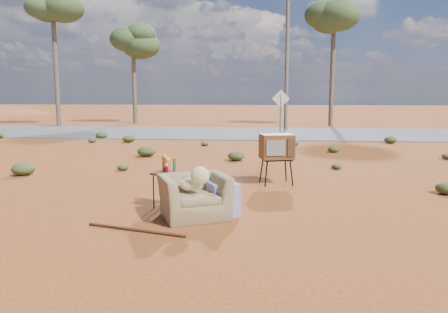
{
  "coord_description": "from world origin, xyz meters",
  "views": [
    {
      "loc": [
        0.78,
        -7.24,
        2.03
      ],
      "look_at": [
        0.01,
        1.19,
        0.8
      ],
      "focal_mm": 35.0,
      "sensor_mm": 36.0,
      "label": 1
    }
  ],
  "objects": [
    {
      "name": "ground",
      "position": [
        0.0,
        0.0,
        0.0
      ],
      "size": [
        140.0,
        140.0,
        0.0
      ],
      "primitive_type": "plane",
      "color": "brown",
      "rests_on": "ground"
    },
    {
      "name": "highway",
      "position": [
        0.0,
        15.0,
        0.02
      ],
      "size": [
        140.0,
        7.0,
        0.04
      ],
      "primitive_type": "cube",
      "color": "#565659",
      "rests_on": "ground"
    },
    {
      "name": "armchair",
      "position": [
        -0.26,
        -0.27,
        0.44
      ],
      "size": [
        1.4,
        1.25,
        0.94
      ],
      "rotation": [
        0.0,
        0.0,
        0.43
      ],
      "color": "olive",
      "rests_on": "ground"
    },
    {
      "name": "tv_unit",
      "position": [
        1.08,
        2.48,
        0.84
      ],
      "size": [
        0.81,
        0.71,
        1.13
      ],
      "rotation": [
        0.0,
        0.0,
        0.24
      ],
      "color": "black",
      "rests_on": "ground"
    },
    {
      "name": "side_table",
      "position": [
        -0.93,
        0.29,
        0.67
      ],
      "size": [
        0.59,
        0.59,
        0.92
      ],
      "rotation": [
        0.0,
        0.0,
        -0.42
      ],
      "color": "#3D2716",
      "rests_on": "ground"
    },
    {
      "name": "rusty_bar",
      "position": [
        -1.09,
        -1.14,
        0.02
      ],
      "size": [
        1.6,
        0.5,
        0.04
      ],
      "primitive_type": "cylinder",
      "rotation": [
        0.0,
        1.57,
        -0.28
      ],
      "color": "#472113",
      "rests_on": "ground"
    },
    {
      "name": "road_sign",
      "position": [
        1.5,
        12.0,
        1.5
      ],
      "size": [
        0.78,
        0.06,
        2.19
      ],
      "color": "brown",
      "rests_on": "ground"
    },
    {
      "name": "eucalyptus_left",
      "position": [
        -12.0,
        19.0,
        6.92
      ],
      "size": [
        3.2,
        3.2,
        8.1
      ],
      "color": "brown",
      "rests_on": "ground"
    },
    {
      "name": "eucalyptus_near_left",
      "position": [
        -8.0,
        22.0,
        5.45
      ],
      "size": [
        3.2,
        3.2,
        6.6
      ],
      "color": "brown",
      "rests_on": "ground"
    },
    {
      "name": "eucalyptus_center",
      "position": [
        5.0,
        21.0,
        6.43
      ],
      "size": [
        3.2,
        3.2,
        7.6
      ],
      "color": "brown",
      "rests_on": "ground"
    },
    {
      "name": "utility_pole_center",
      "position": [
        2.0,
        17.5,
        4.15
      ],
      "size": [
        1.4,
        0.2,
        8.0
      ],
      "color": "brown",
      "rests_on": "ground"
    },
    {
      "name": "scrub_patch",
      "position": [
        -0.82,
        4.41,
        0.14
      ],
      "size": [
        17.49,
        8.07,
        0.33
      ],
      "color": "#3E4C21",
      "rests_on": "ground"
    }
  ]
}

